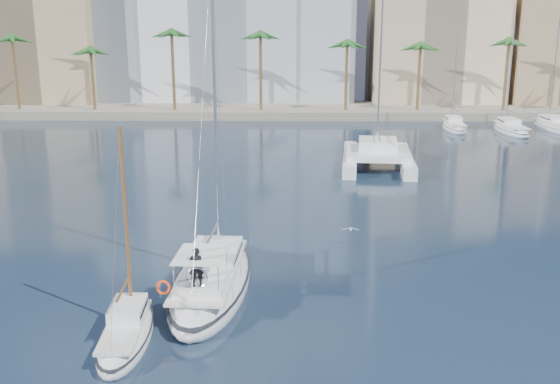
{
  "coord_description": "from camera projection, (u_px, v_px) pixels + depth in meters",
  "views": [
    {
      "loc": [
        -0.89,
        -32.24,
        12.51
      ],
      "look_at": [
        -1.45,
        1.5,
        3.63
      ],
      "focal_mm": 40.0,
      "sensor_mm": 36.0,
      "label": 1
    }
  ],
  "objects": [
    {
      "name": "moored_yacht_b",
      "position": [
        510.0,
        132.0,
        77.42
      ],
      "size": [
        3.32,
        10.83,
        13.72
      ],
      "primitive_type": null,
      "rotation": [
        0.0,
        0.0,
        -0.02
      ],
      "color": "silver",
      "rests_on": "ground"
    },
    {
      "name": "small_sloop",
      "position": [
        126.0,
        333.0,
        25.64
      ],
      "size": [
        2.39,
        6.54,
        9.26
      ],
      "rotation": [
        0.0,
        0.0,
        0.06
      ],
      "color": "silver",
      "rests_on": "ground"
    },
    {
      "name": "palm_left",
      "position": [
        55.0,
        45.0,
        87.38
      ],
      "size": [
        3.6,
        3.6,
        12.3
      ],
      "color": "brown",
      "rests_on": "ground"
    },
    {
      "name": "catamaran",
      "position": [
        378.0,
        153.0,
        58.3
      ],
      "size": [
        7.56,
        13.23,
        18.38
      ],
      "rotation": [
        0.0,
        0.0,
        -0.1
      ],
      "color": "silver",
      "rests_on": "ground"
    },
    {
      "name": "building_tan_left",
      "position": [
        32.0,
        38.0,
        98.93
      ],
      "size": [
        22.0,
        14.0,
        22.0
      ],
      "primitive_type": "cube",
      "color": "tan",
      "rests_on": "ground"
    },
    {
      "name": "building_beige",
      "position": [
        434.0,
        44.0,
        99.12
      ],
      "size": [
        20.0,
        14.0,
        20.0
      ],
      "primitive_type": "cube",
      "color": "beige",
      "rests_on": "ground"
    },
    {
      "name": "moored_yacht_a",
      "position": [
        454.0,
        129.0,
        79.46
      ],
      "size": [
        3.37,
        9.52,
        11.9
      ],
      "primitive_type": null,
      "rotation": [
        0.0,
        0.0,
        -0.07
      ],
      "color": "silver",
      "rests_on": "ground"
    },
    {
      "name": "palm_right",
      "position": [
        542.0,
        45.0,
        86.29
      ],
      "size": [
        3.6,
        3.6,
        12.3
      ],
      "color": "brown",
      "rests_on": "ground"
    },
    {
      "name": "building_modern",
      "position": [
        223.0,
        19.0,
        101.55
      ],
      "size": [
        42.0,
        16.0,
        28.0
      ],
      "primitive_type": "cube",
      "color": "white",
      "rests_on": "ground"
    },
    {
      "name": "main_sloop",
      "position": [
        212.0,
        281.0,
        30.48
      ],
      "size": [
        4.14,
        11.49,
        16.82
      ],
      "rotation": [
        0.0,
        0.0,
        -0.05
      ],
      "color": "silver",
      "rests_on": "ground"
    },
    {
      "name": "seagull",
      "position": [
        351.0,
        229.0,
        36.67
      ],
      "size": [
        0.99,
        0.43,
        0.18
      ],
      "color": "silver",
      "rests_on": "ground"
    },
    {
      "name": "palm_centre",
      "position": [
        297.0,
        45.0,
        86.84
      ],
      "size": [
        3.6,
        3.6,
        12.3
      ],
      "color": "brown",
      "rests_on": "ground"
    },
    {
      "name": "moored_yacht_c",
      "position": [
        556.0,
        130.0,
        79.25
      ],
      "size": [
        3.98,
        12.33,
        15.54
      ],
      "primitive_type": null,
      "rotation": [
        0.0,
        0.0,
        0.03
      ],
      "color": "silver",
      "rests_on": "ground"
    },
    {
      "name": "ground",
      "position": [
        306.0,
        263.0,
        34.34
      ],
      "size": [
        160.0,
        160.0,
        0.0
      ],
      "primitive_type": "plane",
      "color": "black",
      "rests_on": "ground"
    },
    {
      "name": "quay",
      "position": [
        296.0,
        110.0,
        93.17
      ],
      "size": [
        120.0,
        14.0,
        1.2
      ],
      "primitive_type": "cube",
      "color": "gray",
      "rests_on": "ground"
    }
  ]
}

